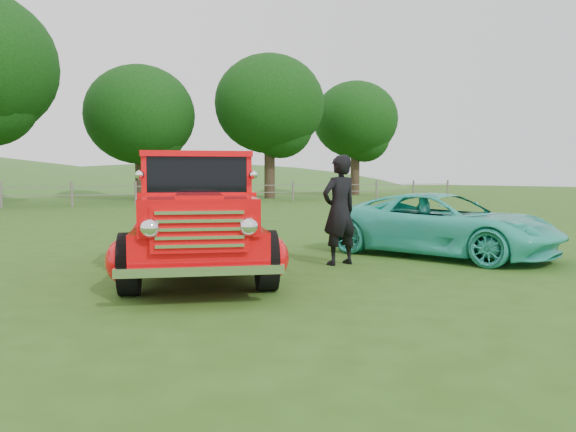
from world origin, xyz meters
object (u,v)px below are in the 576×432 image
teal_sedan (443,225)px  tree_mid_east (269,104)px  tree_near_east (140,115)px  red_pickup (197,219)px  man (339,210)px  tree_far_east (355,120)px

teal_sedan → tree_mid_east: bearing=48.9°
tree_near_east → red_pickup: size_ratio=1.58×
man → red_pickup: bearing=-15.5°
red_pickup → man: 2.30m
tree_mid_east → red_pickup: tree_mid_east is taller
tree_mid_east → red_pickup: bearing=-118.7°
tree_near_east → man: size_ratio=4.69×
red_pickup → man: bearing=8.4°
teal_sedan → man: bearing=157.6°
red_pickup → tree_far_east: bearing=69.7°
tree_mid_east → man: bearing=-114.3°
tree_near_east → tree_mid_east: (8.00, -2.00, 0.93)m
tree_far_east → man: (-20.62, -28.76, -4.97)m
tree_mid_east → tree_far_east: tree_mid_east is taller
tree_far_east → man: bearing=-125.6°
tree_near_east → red_pickup: tree_near_east is taller
tree_mid_east → tree_far_east: size_ratio=1.07×
tree_near_east → tree_far_east: (17.00, 1.00, 0.61)m
tree_near_east → tree_far_east: size_ratio=0.94×
tree_near_east → tree_mid_east: 8.30m
tree_mid_east → tree_far_east: bearing=18.4°
red_pickup → teal_sedan: (4.45, -0.46, -0.23)m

